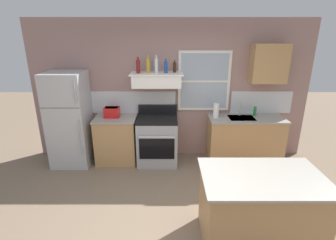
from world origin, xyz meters
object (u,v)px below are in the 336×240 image
object	(u,v)px
bottle_red_label_wine	(138,66)
bottle_champagne_gold_foil	(148,65)
kitchen_island	(259,209)
stove_range	(158,140)
bottle_clear_tall	(157,66)
refrigerator	(70,119)
bottle_brown_stout	(175,67)
bottle_blue_liqueur	(166,67)
toaster	(112,112)
paper_towel_roll	(216,111)
dish_soap_bottle	(255,111)

from	to	relation	value
bottle_red_label_wine	bottle_champagne_gold_foil	bearing A→B (deg)	20.83
kitchen_island	stove_range	bearing A→B (deg)	122.10
bottle_clear_tall	refrigerator	bearing A→B (deg)	-177.15
stove_range	bottle_brown_stout	xyz separation A→B (m)	(0.33, 0.16, 1.37)
bottle_clear_tall	bottle_brown_stout	size ratio (longest dim) A/B	1.45
bottle_champagne_gold_foil	bottle_blue_liqueur	size ratio (longest dim) A/B	1.21
refrigerator	toaster	world-z (taller)	refrigerator
paper_towel_roll	stove_range	bearing A→B (deg)	-178.07
refrigerator	bottle_blue_liqueur	world-z (taller)	bottle_blue_liqueur
bottle_red_label_wine	dish_soap_bottle	xyz separation A→B (m)	(2.21, 0.09, -0.87)
bottle_champagne_gold_foil	bottle_blue_liqueur	bearing A→B (deg)	-10.54
toaster	kitchen_island	xyz separation A→B (m)	(2.15, -2.12, -0.55)
toaster	bottle_champagne_gold_foil	bearing A→B (deg)	4.38
refrigerator	paper_towel_roll	world-z (taller)	refrigerator
toaster	dish_soap_bottle	size ratio (longest dim) A/B	1.65
refrigerator	bottle_blue_liqueur	distance (m)	2.06
bottle_red_label_wine	bottle_blue_liqueur	xyz separation A→B (m)	(0.49, 0.01, -0.01)
toaster	bottle_red_label_wine	size ratio (longest dim) A/B	1.04
paper_towel_roll	kitchen_island	xyz separation A→B (m)	(0.18, -2.09, -0.59)
bottle_brown_stout	paper_towel_roll	size ratio (longest dim) A/B	0.82
bottle_red_label_wine	bottle_champagne_gold_foil	distance (m)	0.18
bottle_champagne_gold_foil	bottle_brown_stout	world-z (taller)	bottle_champagne_gold_foil
refrigerator	bottle_brown_stout	size ratio (longest dim) A/B	8.02
toaster	bottle_brown_stout	distance (m)	1.45
dish_soap_bottle	kitchen_island	bearing A→B (deg)	-105.11
bottle_clear_tall	dish_soap_bottle	distance (m)	2.08
stove_range	bottle_clear_tall	bearing A→B (deg)	93.63
refrigerator	bottle_clear_tall	distance (m)	1.92
stove_range	bottle_brown_stout	world-z (taller)	bottle_brown_stout
bottle_clear_tall	kitchen_island	bearing A→B (deg)	-58.55
stove_range	paper_towel_roll	distance (m)	1.25
bottle_clear_tall	dish_soap_bottle	world-z (taller)	bottle_clear_tall
refrigerator	paper_towel_roll	distance (m)	2.77
bottle_red_label_wine	bottle_blue_liqueur	world-z (taller)	bottle_red_label_wine
bottle_blue_liqueur	paper_towel_roll	bearing A→B (deg)	-1.18
refrigerator	dish_soap_bottle	size ratio (longest dim) A/B	9.87
refrigerator	paper_towel_roll	xyz separation A→B (m)	(2.76, 0.06, 0.16)
toaster	bottle_blue_liqueur	size ratio (longest dim) A/B	1.17
paper_towel_roll	kitchen_island	world-z (taller)	paper_towel_roll
bottle_brown_stout	bottle_clear_tall	bearing A→B (deg)	-163.40
stove_range	bottle_red_label_wine	bearing A→B (deg)	171.16
toaster	refrigerator	bearing A→B (deg)	-173.81
stove_range	dish_soap_bottle	size ratio (longest dim) A/B	6.06
bottle_champagne_gold_foil	bottle_clear_tall	size ratio (longest dim) A/B	0.96
bottle_red_label_wine	bottle_brown_stout	size ratio (longest dim) A/B	1.29
bottle_champagne_gold_foil	bottle_blue_liqueur	distance (m)	0.33
refrigerator	dish_soap_bottle	distance (m)	3.54
toaster	stove_range	xyz separation A→B (m)	(0.86, -0.06, -0.54)
bottle_clear_tall	bottle_blue_liqueur	bearing A→B (deg)	-0.75
bottle_champagne_gold_foil	kitchen_island	size ratio (longest dim) A/B	0.22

